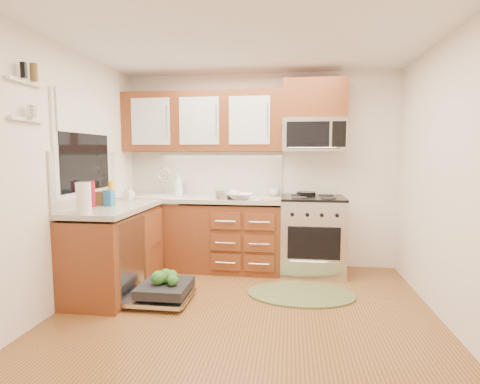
# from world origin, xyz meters

# --- Properties ---
(floor) EXTENTS (3.50, 3.50, 0.00)m
(floor) POSITION_xyz_m (0.00, 0.00, 0.00)
(floor) COLOR brown
(floor) RESTS_ON ground
(ceiling) EXTENTS (3.50, 3.50, 0.00)m
(ceiling) POSITION_xyz_m (0.00, 0.00, 2.50)
(ceiling) COLOR white
(ceiling) RESTS_ON ground
(wall_back) EXTENTS (3.50, 0.04, 2.50)m
(wall_back) POSITION_xyz_m (0.00, 1.75, 1.25)
(wall_back) COLOR white
(wall_back) RESTS_ON ground
(wall_front) EXTENTS (3.50, 0.04, 2.50)m
(wall_front) POSITION_xyz_m (0.00, -1.75, 1.25)
(wall_front) COLOR white
(wall_front) RESTS_ON ground
(wall_left) EXTENTS (0.04, 3.50, 2.50)m
(wall_left) POSITION_xyz_m (-1.75, 0.00, 1.25)
(wall_left) COLOR white
(wall_left) RESTS_ON ground
(wall_right) EXTENTS (0.04, 3.50, 2.50)m
(wall_right) POSITION_xyz_m (1.75, 0.00, 1.25)
(wall_right) COLOR white
(wall_right) RESTS_ON ground
(base_cabinet_back) EXTENTS (2.05, 0.60, 0.85)m
(base_cabinet_back) POSITION_xyz_m (-0.73, 1.45, 0.42)
(base_cabinet_back) COLOR #602F15
(base_cabinet_back) RESTS_ON ground
(base_cabinet_left) EXTENTS (0.60, 1.25, 0.85)m
(base_cabinet_left) POSITION_xyz_m (-1.45, 0.52, 0.42)
(base_cabinet_left) COLOR #602F15
(base_cabinet_left) RESTS_ON ground
(countertop_back) EXTENTS (2.07, 0.64, 0.05)m
(countertop_back) POSITION_xyz_m (-0.72, 1.44, 0.90)
(countertop_back) COLOR beige
(countertop_back) RESTS_ON base_cabinet_back
(countertop_left) EXTENTS (0.64, 1.27, 0.05)m
(countertop_left) POSITION_xyz_m (-1.44, 0.53, 0.90)
(countertop_left) COLOR beige
(countertop_left) RESTS_ON base_cabinet_left
(backsplash_back) EXTENTS (2.05, 0.02, 0.57)m
(backsplash_back) POSITION_xyz_m (-0.73, 1.74, 1.21)
(backsplash_back) COLOR silver
(backsplash_back) RESTS_ON ground
(backsplash_left) EXTENTS (0.02, 1.25, 0.57)m
(backsplash_left) POSITION_xyz_m (-1.74, 0.52, 1.21)
(backsplash_left) COLOR silver
(backsplash_left) RESTS_ON ground
(upper_cabinets) EXTENTS (2.05, 0.35, 0.75)m
(upper_cabinets) POSITION_xyz_m (-0.73, 1.57, 1.88)
(upper_cabinets) COLOR #602F15
(upper_cabinets) RESTS_ON ground
(cabinet_over_mw) EXTENTS (0.76, 0.35, 0.47)m
(cabinet_over_mw) POSITION_xyz_m (0.68, 1.57, 2.13)
(cabinet_over_mw) COLOR #602F15
(cabinet_over_mw) RESTS_ON ground
(range) EXTENTS (0.76, 0.64, 0.95)m
(range) POSITION_xyz_m (0.68, 1.43, 0.47)
(range) COLOR silver
(range) RESTS_ON ground
(microwave) EXTENTS (0.76, 0.38, 0.40)m
(microwave) POSITION_xyz_m (0.68, 1.55, 1.70)
(microwave) COLOR silver
(microwave) RESTS_ON ground
(sink) EXTENTS (0.62, 0.50, 0.26)m
(sink) POSITION_xyz_m (-1.25, 1.42, 0.80)
(sink) COLOR white
(sink) RESTS_ON ground
(dishwasher) EXTENTS (0.70, 0.60, 0.20)m
(dishwasher) POSITION_xyz_m (-0.86, 0.30, 0.10)
(dishwasher) COLOR silver
(dishwasher) RESTS_ON ground
(window) EXTENTS (0.03, 1.05, 1.05)m
(window) POSITION_xyz_m (-1.74, 0.50, 1.55)
(window) COLOR white
(window) RESTS_ON ground
(window_blind) EXTENTS (0.02, 0.96, 0.40)m
(window_blind) POSITION_xyz_m (-1.71, 0.50, 1.88)
(window_blind) COLOR white
(window_blind) RESTS_ON ground
(shelf_upper) EXTENTS (0.04, 0.40, 0.03)m
(shelf_upper) POSITION_xyz_m (-1.72, -0.35, 2.05)
(shelf_upper) COLOR white
(shelf_upper) RESTS_ON ground
(shelf_lower) EXTENTS (0.04, 0.40, 0.03)m
(shelf_lower) POSITION_xyz_m (-1.72, -0.35, 1.75)
(shelf_lower) COLOR white
(shelf_lower) RESTS_ON ground
(rug) EXTENTS (1.32, 1.12, 0.02)m
(rug) POSITION_xyz_m (0.53, 0.66, 0.01)
(rug) COLOR #616439
(rug) RESTS_ON ground
(skillet) EXTENTS (0.31, 0.31, 0.04)m
(skillet) POSITION_xyz_m (0.60, 1.58, 0.97)
(skillet) COLOR black
(skillet) RESTS_ON range
(stock_pot) EXTENTS (0.24, 0.24, 0.11)m
(stock_pot) POSITION_xyz_m (-0.41, 1.23, 0.98)
(stock_pot) COLOR silver
(stock_pot) RESTS_ON countertop_back
(cutting_board) EXTENTS (0.26, 0.17, 0.02)m
(cutting_board) POSITION_xyz_m (0.18, 1.22, 0.93)
(cutting_board) COLOR tan
(cutting_board) RESTS_ON countertop_back
(canister) EXTENTS (0.13, 0.13, 0.16)m
(canister) POSITION_xyz_m (-1.00, 1.58, 1.01)
(canister) COLOR silver
(canister) RESTS_ON countertop_back
(paper_towel_roll) EXTENTS (0.16, 0.16, 0.29)m
(paper_towel_roll) POSITION_xyz_m (-1.46, -0.02, 1.07)
(paper_towel_roll) COLOR white
(paper_towel_roll) RESTS_ON countertop_left
(mustard_bottle) EXTENTS (0.10, 0.10, 0.24)m
(mustard_bottle) POSITION_xyz_m (-1.62, 0.83, 1.04)
(mustard_bottle) COLOR yellow
(mustard_bottle) RESTS_ON countertop_left
(red_bottle) EXTENTS (0.09, 0.09, 0.27)m
(red_bottle) POSITION_xyz_m (-1.62, 0.40, 1.06)
(red_bottle) COLOR #B30E26
(red_bottle) RESTS_ON countertop_left
(wooden_box) EXTENTS (0.15, 0.11, 0.15)m
(wooden_box) POSITION_xyz_m (-1.57, 0.56, 1.00)
(wooden_box) COLOR brown
(wooden_box) RESTS_ON countertop_left
(blue_carton) EXTENTS (0.12, 0.09, 0.17)m
(blue_carton) POSITION_xyz_m (-1.48, 0.51, 1.01)
(blue_carton) COLOR #2879BA
(blue_carton) RESTS_ON countertop_left
(bowl_a) EXTENTS (0.33, 0.33, 0.07)m
(bowl_a) POSITION_xyz_m (-0.19, 1.25, 0.96)
(bowl_a) COLOR #999999
(bowl_a) RESTS_ON countertop_back
(bowl_b) EXTENTS (0.35, 0.35, 0.09)m
(bowl_b) POSITION_xyz_m (-0.37, 1.35, 0.97)
(bowl_b) COLOR #999999
(bowl_b) RESTS_ON countertop_back
(cup) EXTENTS (0.17, 0.17, 0.10)m
(cup) POSITION_xyz_m (0.20, 1.65, 0.98)
(cup) COLOR #999999
(cup) RESTS_ON countertop_back
(soap_bottle_a) EXTENTS (0.13, 0.13, 0.30)m
(soap_bottle_a) POSITION_xyz_m (-1.00, 1.38, 1.07)
(soap_bottle_a) COLOR #999999
(soap_bottle_a) RESTS_ON countertop_back
(soap_bottle_b) EXTENTS (0.08, 0.09, 0.17)m
(soap_bottle_b) POSITION_xyz_m (-1.48, 0.94, 1.01)
(soap_bottle_b) COLOR #999999
(soap_bottle_b) RESTS_ON countertop_left
(soap_bottle_c) EXTENTS (0.16, 0.16, 0.16)m
(soap_bottle_c) POSITION_xyz_m (-1.49, 1.02, 1.01)
(soap_bottle_c) COLOR #999999
(soap_bottle_c) RESTS_ON countertop_left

